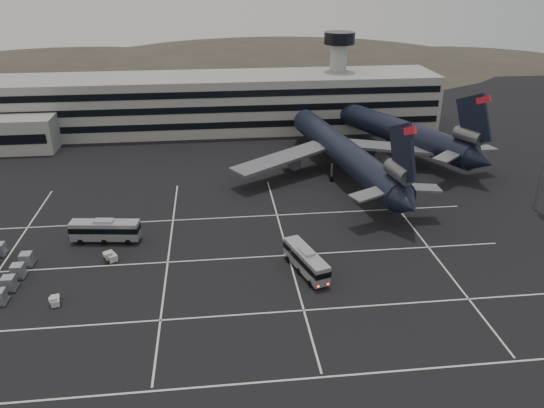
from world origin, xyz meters
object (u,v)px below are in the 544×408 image
(trijet_main, at_px, (344,153))
(bus_near, at_px, (306,260))
(tug_a, at_px, (55,301))
(bus_far, at_px, (105,230))

(trijet_main, relative_size, bus_near, 5.47)
(trijet_main, height_order, tug_a, trijet_main)
(trijet_main, bearing_deg, tug_a, -149.61)
(trijet_main, xyz_separation_m, bus_near, (-13.94, -35.45, -3.27))
(bus_near, distance_m, bus_far, 32.39)
(bus_near, relative_size, tug_a, 4.87)
(trijet_main, distance_m, bus_near, 38.23)
(bus_far, relative_size, tug_a, 5.09)
(trijet_main, xyz_separation_m, bus_far, (-43.78, -22.86, -3.17))
(bus_near, bearing_deg, trijet_main, 51.32)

